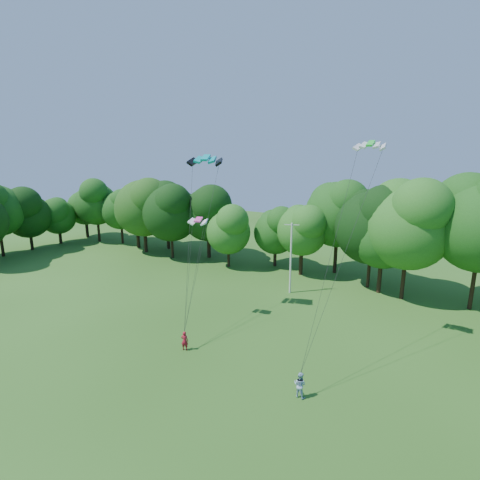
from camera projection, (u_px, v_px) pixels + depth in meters
The scene contains 9 objects.
ground at pixel (78, 475), 18.77m from camera, with size 160.00×160.00×0.00m, color #244E15.
utility_pole at pixel (291, 258), 42.16m from camera, with size 1.53×0.73×8.18m.
kite_flyer_left at pixel (185, 341), 30.45m from camera, with size 0.60×0.39×1.64m, color #A81527.
kite_flyer_right at pixel (300, 385), 24.59m from camera, with size 0.86×0.67×1.77m, color #98B5D3.
kite_teal at pixel (206, 158), 34.83m from camera, with size 3.48×2.41×0.63m.
kite_green at pixel (371, 143), 28.15m from camera, with size 2.36×1.15×0.51m.
kite_pink at pixel (198, 220), 34.29m from camera, with size 1.92×1.17×0.42m.
tree_back_west at pixel (143, 197), 58.76m from camera, with size 9.84×9.84×14.31m.
tree_back_center at pixel (373, 217), 42.95m from camera, with size 9.40×9.40×13.67m.
Camera 1 is at (14.84, -9.42, 15.80)m, focal length 28.00 mm.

